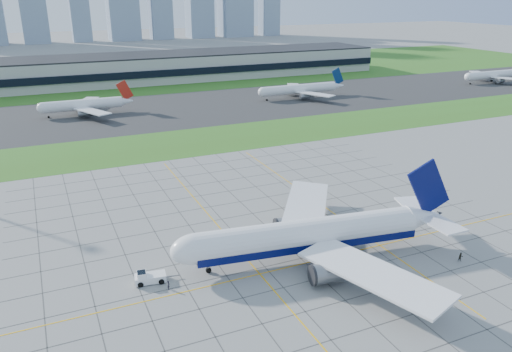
{
  "coord_description": "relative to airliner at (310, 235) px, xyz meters",
  "views": [
    {
      "loc": [
        -44.5,
        -77.02,
        50.15
      ],
      "look_at": [
        3.77,
        30.32,
        7.0
      ],
      "focal_mm": 35.0,
      "sensor_mm": 36.0,
      "label": 1
    }
  ],
  "objects": [
    {
      "name": "distant_jet_2",
      "position": [
        78.25,
        145.25,
        -0.61
      ],
      "size": [
        46.96,
        42.66,
        14.08
      ],
      "color": "white",
      "rests_on": "ground"
    },
    {
      "name": "crew_near",
      "position": [
        -28.79,
        0.38,
        -4.22
      ],
      "size": [
        0.6,
        0.74,
        1.77
      ],
      "primitive_type": "imported",
      "rotation": [
        0.0,
        0.0,
        1.26
      ],
      "color": "black",
      "rests_on": "ground"
    },
    {
      "name": "airliner",
      "position": [
        0.0,
        0.0,
        0.0
      ],
      "size": [
        59.09,
        59.48,
        18.66
      ],
      "rotation": [
        0.0,
        0.0,
        -0.14
      ],
      "color": "white",
      "rests_on": "ground"
    },
    {
      "name": "asphalt_taxiway",
      "position": [
        -1.67,
        145.42,
        -5.07
      ],
      "size": [
        700.0,
        75.0,
        0.04
      ],
      "primitive_type": "cube",
      "color": "#383838",
      "rests_on": "ground"
    },
    {
      "name": "distant_jet_1",
      "position": [
        -26.3,
        150.49,
        -0.62
      ],
      "size": [
        38.57,
        42.66,
        14.08
      ],
      "color": "white",
      "rests_on": "ground"
    },
    {
      "name": "grass_median",
      "position": [
        -1.67,
        90.42,
        -5.08
      ],
      "size": [
        700.0,
        35.0,
        0.04
      ],
      "primitive_type": "cube",
      "color": "#36621C",
      "rests_on": "ground"
    },
    {
      "name": "crew_far",
      "position": [
        26.77,
        -13.62,
        -4.14
      ],
      "size": [
        1.13,
        1.0,
        1.93
      ],
      "primitive_type": "imported",
      "rotation": [
        0.0,
        0.0,
        -0.34
      ],
      "color": "black",
      "rests_on": "ground"
    },
    {
      "name": "grass_far",
      "position": [
        -1.67,
        255.42,
        -5.08
      ],
      "size": [
        700.0,
        145.0,
        0.04
      ],
      "primitive_type": "cube",
      "color": "#36621C",
      "rests_on": "ground"
    },
    {
      "name": "ground",
      "position": [
        -1.67,
        0.42,
        -5.1
      ],
      "size": [
        1400.0,
        1400.0,
        0.0
      ],
      "primitive_type": "plane",
      "color": "gray",
      "rests_on": "ground"
    },
    {
      "name": "distant_jet_3",
      "position": [
        205.95,
        139.21,
        -0.62
      ],
      "size": [
        43.14,
        42.66,
        14.08
      ],
      "color": "white",
      "rests_on": "ground"
    },
    {
      "name": "terminal",
      "position": [
        38.33,
        230.29,
        2.79
      ],
      "size": [
        260.0,
        43.0,
        15.8
      ],
      "color": "#B7B7B2",
      "rests_on": "ground"
    },
    {
      "name": "apron_markings",
      "position": [
        -1.24,
        11.5,
        -5.09
      ],
      "size": [
        120.0,
        130.0,
        0.03
      ],
      "color": "#474744",
      "rests_on": "ground"
    },
    {
      "name": "pushback_tug",
      "position": [
        -31.51,
        4.22,
        -4.08
      ],
      "size": [
        8.38,
        3.55,
        2.3
      ],
      "rotation": [
        0.0,
        0.0,
        -0.14
      ],
      "color": "white",
      "rests_on": "ground"
    }
  ]
}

